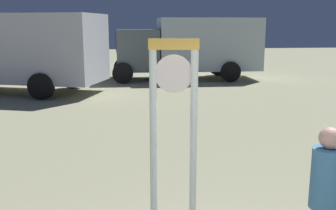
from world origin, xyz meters
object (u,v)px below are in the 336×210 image
(box_truck_near, at_px, (192,46))
(person_near_clock, at_px, (325,196))
(box_truck_far, at_px, (19,50))
(standing_clock, at_px, (173,136))

(box_truck_near, bearing_deg, person_near_clock, -95.64)
(box_truck_far, bearing_deg, box_truck_near, 22.00)
(standing_clock, xyz_separation_m, box_truck_far, (-4.19, 11.39, 0.16))
(person_near_clock, relative_size, box_truck_near, 0.23)
(person_near_clock, xyz_separation_m, box_truck_far, (-5.61, 11.73, 0.71))
(standing_clock, distance_m, box_truck_near, 14.52)
(box_truck_near, bearing_deg, standing_clock, -101.34)
(person_near_clock, bearing_deg, box_truck_far, 115.53)
(person_near_clock, distance_m, box_truck_near, 14.67)
(person_near_clock, bearing_deg, box_truck_near, 84.36)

